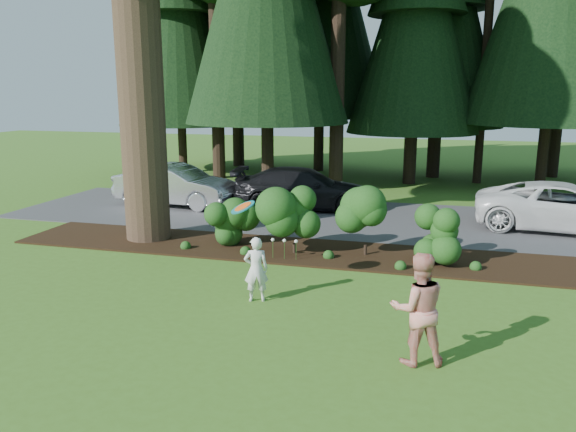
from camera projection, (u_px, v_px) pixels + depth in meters
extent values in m
plane|color=#3D661D|center=(267.00, 295.00, 11.68)|extent=(80.00, 80.00, 0.00)
cube|color=black|center=(304.00, 251.00, 14.74)|extent=(16.00, 2.50, 0.05)
cube|color=#38383A|center=(334.00, 217.00, 18.74)|extent=(22.00, 6.00, 0.03)
cylinder|color=#322519|center=(137.00, 19.00, 14.74)|extent=(1.24, 1.24, 12.00)
sphere|color=#1E4716|center=(231.00, 224.00, 15.06)|extent=(1.08, 1.08, 1.08)
cylinder|color=black|center=(232.00, 242.00, 15.17)|extent=(0.08, 0.08, 0.30)
sphere|color=#1E4716|center=(294.00, 219.00, 14.35)|extent=(1.35, 1.35, 1.35)
cylinder|color=black|center=(294.00, 249.00, 14.52)|extent=(0.08, 0.08, 0.30)
sphere|color=#1E4716|center=(366.00, 225.00, 14.20)|extent=(1.26, 1.26, 1.26)
cylinder|color=black|center=(365.00, 251.00, 14.35)|extent=(0.08, 0.08, 0.30)
sphere|color=#1E4716|center=(439.00, 236.00, 13.57)|extent=(1.17, 1.17, 1.17)
cylinder|color=black|center=(438.00, 258.00, 13.70)|extent=(0.08, 0.08, 0.30)
cylinder|color=#1E4716|center=(273.00, 250.00, 14.04)|extent=(0.01, 0.01, 0.50)
sphere|color=white|center=(273.00, 240.00, 13.98)|extent=(0.09, 0.09, 0.09)
cylinder|color=#1E4716|center=(284.00, 251.00, 13.96)|extent=(0.01, 0.01, 0.50)
sphere|color=white|center=(284.00, 241.00, 13.90)|extent=(0.09, 0.09, 0.09)
cylinder|color=#1E4716|center=(296.00, 252.00, 13.89)|extent=(0.01, 0.01, 0.50)
sphere|color=white|center=(296.00, 241.00, 13.83)|extent=(0.09, 0.09, 0.09)
cylinder|color=black|center=(161.00, 74.00, 26.22)|extent=(0.50, 0.50, 9.80)
cone|color=black|center=(158.00, 11.00, 25.60)|extent=(6.16, 6.16, 10.50)
cylinder|color=black|center=(215.00, 82.00, 26.13)|extent=(0.50, 0.50, 9.10)
cylinder|color=black|center=(280.00, 66.00, 25.68)|extent=(0.50, 0.50, 10.50)
cylinder|color=black|center=(339.00, 85.00, 23.69)|extent=(0.50, 0.50, 8.75)
cylinder|color=black|center=(414.00, 55.00, 23.60)|extent=(0.50, 0.50, 11.20)
cylinder|color=black|center=(486.00, 77.00, 23.96)|extent=(0.50, 0.50, 9.45)
cylinder|color=black|center=(558.00, 57.00, 21.76)|extent=(0.50, 0.50, 10.85)
cylinder|color=black|center=(226.00, 63.00, 29.92)|extent=(0.50, 0.50, 11.20)
cylinder|color=black|center=(325.00, 68.00, 28.12)|extent=(0.50, 0.50, 10.50)
cone|color=black|center=(326.00, 5.00, 27.46)|extent=(6.60, 6.60, 11.25)
cylinder|color=black|center=(450.00, 53.00, 27.37)|extent=(0.50, 0.50, 11.90)
cylinder|color=black|center=(562.00, 70.00, 25.81)|extent=(0.50, 0.50, 10.15)
cone|color=black|center=(569.00, 3.00, 25.18)|extent=(6.38, 6.38, 10.88)
imported|color=#BBBBC0|center=(176.00, 185.00, 20.42)|extent=(4.68, 2.02, 1.50)
imported|color=silver|center=(566.00, 207.00, 16.78)|extent=(5.39, 2.95, 1.43)
imported|color=black|center=(304.00, 188.00, 19.93)|extent=(5.20, 2.66, 1.45)
imported|color=silver|center=(256.00, 269.00, 11.21)|extent=(0.56, 0.46, 1.33)
imported|color=red|center=(418.00, 309.00, 8.59)|extent=(1.03, 0.90, 1.79)
cylinder|color=#16707B|center=(243.00, 207.00, 11.39)|extent=(0.54, 0.52, 0.32)
cylinder|color=#FF5C15|center=(243.00, 207.00, 11.39)|extent=(0.38, 0.36, 0.23)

